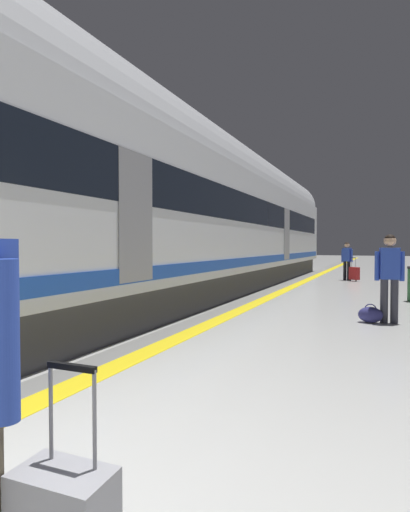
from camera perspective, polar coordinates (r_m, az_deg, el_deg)
safety_line_strip at (r=10.73m, az=8.29°, el=-6.28°), size 0.36×80.00×0.01m
tactile_edge_band at (r=10.81m, az=6.79°, el=-6.22°), size 0.54×80.00×0.01m
high_speed_train at (r=11.07m, az=-2.47°, el=6.94°), size 2.94×30.39×4.97m
passenger_near at (r=8.20m, az=25.01°, el=-2.05°), size 0.52×0.25×1.67m
duffel_bag_near at (r=8.18m, az=22.69°, el=-7.79°), size 0.44×0.26×0.36m
passenger_mid at (r=17.62m, az=19.73°, el=-0.29°), size 0.47×0.30×1.60m
suitcase_mid at (r=17.29m, az=20.68°, el=-2.36°), size 0.44×0.40×0.96m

